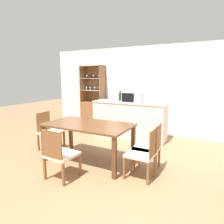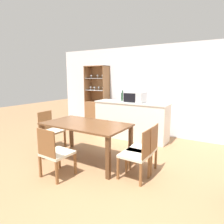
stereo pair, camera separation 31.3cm
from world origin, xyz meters
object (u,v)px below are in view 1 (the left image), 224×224
at_px(display_cabinet, 93,110).
at_px(dining_chair_side_left_far, 49,131).
at_px(dining_table, 88,128).
at_px(dining_chair_head_near, 60,154).
at_px(dining_chair_side_right_near, 143,153).
at_px(microwave, 133,97).
at_px(wine_bottle, 120,97).
at_px(dining_chair_side_right_far, 149,148).

distance_m(display_cabinet, dining_chair_side_left_far, 2.16).
bearing_deg(dining_table, dining_chair_head_near, -90.15).
height_order(dining_chair_side_right_near, microwave, microwave).
bearing_deg(dining_table, microwave, 82.57).
bearing_deg(wine_bottle, dining_chair_head_near, -85.84).
bearing_deg(dining_chair_side_left_far, wine_bottle, 148.74).
relative_size(dining_table, dining_chair_side_right_near, 1.98).
xyz_separation_m(dining_chair_side_right_near, wine_bottle, (-1.40, 2.04, 0.70)).
bearing_deg(dining_chair_head_near, display_cabinet, 116.00).
distance_m(dining_chair_side_right_far, dining_chair_side_right_near, 0.29).
bearing_deg(display_cabinet, dining_chair_side_right_near, -43.60).
height_order(dining_table, microwave, microwave).
height_order(dining_chair_side_right_near, dining_chair_side_left_far, same).
distance_m(display_cabinet, dining_chair_side_right_near, 3.53).
distance_m(dining_chair_side_right_far, wine_bottle, 2.34).
distance_m(dining_table, microwave, 1.86).
relative_size(dining_chair_head_near, microwave, 1.64).
relative_size(dining_chair_head_near, wine_bottle, 2.89).
distance_m(dining_table, dining_chair_side_right_near, 1.23).
bearing_deg(dining_chair_side_left_far, microwave, 137.33).
relative_size(dining_table, dining_chair_head_near, 1.98).
bearing_deg(dining_chair_side_right_near, dining_table, 84.49).
bearing_deg(microwave, wine_bottle, 165.64).
height_order(dining_chair_side_right_near, dining_chair_head_near, same).
distance_m(dining_chair_head_near, dining_chair_side_left_far, 1.53).
bearing_deg(dining_chair_side_right_far, dining_chair_head_near, 125.37).
relative_size(dining_table, wine_bottle, 5.70).
bearing_deg(dining_chair_side_left_far, dining_chair_side_right_near, 81.57).
xyz_separation_m(dining_table, dining_chair_side_left_far, (-1.20, 0.14, -0.24)).
relative_size(microwave, wine_bottle, 1.76).
height_order(dining_table, wine_bottle, wine_bottle).
bearing_deg(dining_chair_head_near, dining_chair_side_right_far, 41.31).
height_order(dining_chair_head_near, wine_bottle, wine_bottle).
xyz_separation_m(dining_table, dining_chair_side_right_far, (1.20, 0.15, -0.24)).
height_order(display_cabinet, dining_chair_side_left_far, display_cabinet).
bearing_deg(dining_table, display_cabinet, 120.71).
distance_m(dining_chair_head_near, microwave, 2.71).
distance_m(display_cabinet, dining_chair_head_near, 3.40).
xyz_separation_m(dining_chair_side_right_near, dining_chair_head_near, (-1.20, -0.68, 0.00)).
height_order(dining_chair_head_near, dining_chair_side_left_far, same).
relative_size(display_cabinet, dining_table, 1.18).
xyz_separation_m(dining_chair_side_right_near, microwave, (-0.96, 1.93, 0.72)).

